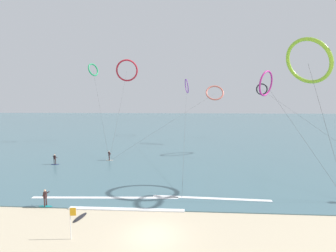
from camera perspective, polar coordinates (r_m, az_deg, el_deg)
ground_plane at (r=20.43m, az=-3.63°, el=-24.22°), size 400.00×400.00×0.00m
sea_water at (r=122.10m, az=2.46°, el=0.87°), size 400.00×200.00×0.08m
surfer_navy at (r=43.65m, az=-25.11°, el=-7.27°), size 1.40×0.61×1.70m
surfer_teal at (r=27.20m, az=-26.92°, el=-15.09°), size 1.40×0.60×1.70m
surfer_ivory at (r=43.56m, az=-13.67°, el=-6.92°), size 1.40×0.62×1.70m
kite_charcoal at (r=73.52m, az=21.28°, el=8.06°), size 3.85×46.09×15.48m
kite_magenta at (r=50.63m, az=22.07°, el=9.25°), size 4.22×25.56×16.20m
kite_lime at (r=31.15m, az=30.10°, el=13.05°), size 5.63×6.13×17.02m
kite_violet at (r=73.81m, az=4.43°, el=9.33°), size 1.96×51.55×17.16m
kite_emerald at (r=64.68m, az=-17.19°, el=12.50°), size 10.86×21.29×19.85m
kite_crimson at (r=64.73m, az=-9.64°, el=12.77°), size 5.83×23.55×21.09m
kite_coral at (r=59.67m, az=10.93°, el=7.67°), size 22.56×20.01×14.32m
surfboard_spare at (r=24.09m, az=-20.02°, el=-19.57°), size 0.85×1.96×0.20m
beach_flag at (r=20.38m, az=-21.75°, el=-19.45°), size 0.47×0.08×2.48m
wave_crest_near at (r=24.54m, az=-9.81°, el=-18.77°), size 11.03×0.56×0.12m
wave_crest_mid at (r=27.51m, az=-14.60°, el=-16.11°), size 15.48×1.36×0.12m
wave_crest_far at (r=26.91m, az=10.13°, el=-16.52°), size 12.32×1.07×0.12m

